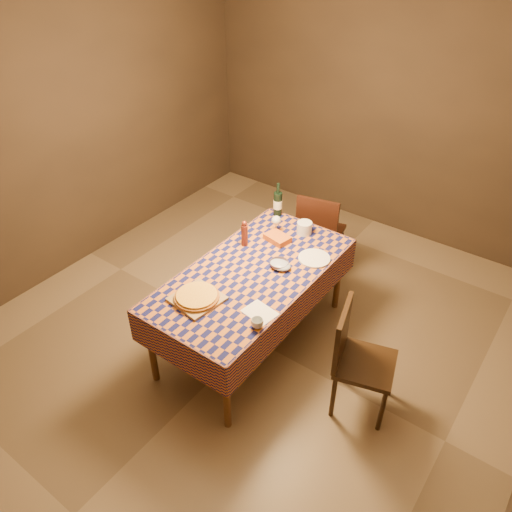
% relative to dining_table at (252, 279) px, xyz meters
% --- Properties ---
extents(room, '(5.00, 5.10, 2.70)m').
position_rel_dining_table_xyz_m(room, '(0.00, 0.00, 0.66)').
color(room, brown).
rests_on(room, ground).
extents(dining_table, '(0.94, 1.84, 0.77)m').
position_rel_dining_table_xyz_m(dining_table, '(0.00, 0.00, 0.00)').
color(dining_table, brown).
rests_on(dining_table, ground).
extents(cutting_board, '(0.38, 0.38, 0.02)m').
position_rel_dining_table_xyz_m(cutting_board, '(-0.13, -0.52, 0.09)').
color(cutting_board, '#9A7948').
rests_on(cutting_board, dining_table).
extents(pizza, '(0.43, 0.43, 0.03)m').
position_rel_dining_table_xyz_m(pizza, '(-0.13, -0.52, 0.11)').
color(pizza, '#935218').
rests_on(pizza, cutting_board).
extents(pepper_mill, '(0.07, 0.07, 0.24)m').
position_rel_dining_table_xyz_m(pepper_mill, '(-0.28, 0.27, 0.19)').
color(pepper_mill, '#521C13').
rests_on(pepper_mill, dining_table).
extents(bowl, '(0.21, 0.21, 0.05)m').
position_rel_dining_table_xyz_m(bowl, '(0.14, 0.19, 0.10)').
color(bowl, '#5A424C').
rests_on(bowl, dining_table).
extents(wine_glass, '(0.08, 0.08, 0.17)m').
position_rel_dining_table_xyz_m(wine_glass, '(-0.18, 0.60, 0.20)').
color(wine_glass, silver).
rests_on(wine_glass, dining_table).
extents(wine_bottle, '(0.11, 0.11, 0.33)m').
position_rel_dining_table_xyz_m(wine_bottle, '(-0.34, 0.86, 0.20)').
color(wine_bottle, black).
rests_on(wine_bottle, dining_table).
extents(deli_tub, '(0.17, 0.17, 0.11)m').
position_rel_dining_table_xyz_m(deli_tub, '(0.04, 0.74, 0.13)').
color(deli_tub, silver).
rests_on(deli_tub, dining_table).
extents(takeout_container, '(0.24, 0.19, 0.05)m').
position_rel_dining_table_xyz_m(takeout_container, '(-0.09, 0.49, 0.10)').
color(takeout_container, '#B65417').
rests_on(takeout_container, dining_table).
extents(white_plate, '(0.35, 0.35, 0.02)m').
position_rel_dining_table_xyz_m(white_plate, '(0.32, 0.45, 0.08)').
color(white_plate, white).
rests_on(white_plate, dining_table).
extents(tumbler, '(0.10, 0.10, 0.07)m').
position_rel_dining_table_xyz_m(tumbler, '(0.41, -0.49, 0.11)').
color(tumbler, silver).
rests_on(tumbler, dining_table).
extents(flour_patch, '(0.26, 0.21, 0.00)m').
position_rel_dining_table_xyz_m(flour_patch, '(0.33, -0.36, 0.08)').
color(flour_patch, white).
rests_on(flour_patch, dining_table).
extents(flour_bag, '(0.21, 0.18, 0.05)m').
position_rel_dining_table_xyz_m(flour_bag, '(0.15, 0.18, 0.10)').
color(flour_bag, '#919FB9').
rests_on(flour_bag, dining_table).
extents(chair_far, '(0.50, 0.51, 0.93)m').
position_rel_dining_table_xyz_m(chair_far, '(-0.06, 1.20, -0.17)').
color(chair_far, black).
rests_on(chair_far, ground).
extents(chair_right, '(0.53, 0.52, 0.93)m').
position_rel_dining_table_xyz_m(chair_right, '(1.01, -0.09, -0.17)').
color(chair_right, black).
rests_on(chair_right, ground).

